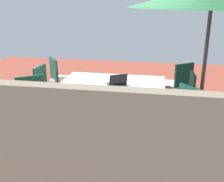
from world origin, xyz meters
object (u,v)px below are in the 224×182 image
object	(u,v)px
chair_northeast	(33,104)
chair_east	(48,89)
chair_southeast	(61,78)
cup	(83,80)
chair_southwest	(178,83)
chair_northwest	(182,116)
dining_table	(112,86)
laptop	(117,82)
chair_west	(182,96)

from	to	relation	value
chair_northeast	chair_east	bearing A→B (deg)	57.47
chair_southeast	cup	world-z (taller)	chair_southeast
chair_southeast	chair_southwest	bearing A→B (deg)	-128.66
chair_northwest	chair_southwest	bearing A→B (deg)	137.43
dining_table	cup	world-z (taller)	cup
chair_southwest	chair_southeast	world-z (taller)	same
chair_northeast	laptop	xyz separation A→B (m)	(-1.26, -0.68, 0.22)
chair_southeast	laptop	bearing A→B (deg)	-161.89
chair_southeast	laptop	world-z (taller)	chair_southeast
chair_northeast	chair_southwest	xyz separation A→B (m)	(-2.36, -1.57, 0.00)
chair_northeast	chair_southwest	distance (m)	2.84
chair_east	chair_southeast	xyz separation A→B (m)	(0.03, -0.76, 0.00)
dining_table	laptop	size ratio (longest dim) A/B	4.66
chair_west	chair_east	size ratio (longest dim) A/B	1.00
laptop	cup	size ratio (longest dim) A/B	3.49
chair_northeast	laptop	size ratio (longest dim) A/B	2.46
dining_table	chair_west	distance (m)	1.24
chair_northwest	laptop	xyz separation A→B (m)	(1.06, -0.76, 0.22)
dining_table	chair_southeast	world-z (taller)	chair_southeast
chair_west	chair_east	bearing A→B (deg)	-93.09
chair_west	dining_table	bearing A→B (deg)	-92.62
chair_southwest	chair_northeast	bearing A→B (deg)	-3.29
chair_west	cup	distance (m)	1.75
laptop	cup	bearing A→B (deg)	-28.53
chair_west	chair_northwest	world-z (taller)	same
chair_west	chair_southwest	size ratio (longest dim) A/B	1.00
chair_west	chair_southeast	distance (m)	2.59
chair_west	chair_southeast	xyz separation A→B (m)	(2.48, -0.75, 0.00)
chair_west	chair_northwest	bearing A→B (deg)	-7.26
chair_northeast	chair_southeast	size ratio (longest dim) A/B	1.00
chair_east	cup	size ratio (longest dim) A/B	8.59
dining_table	cup	xyz separation A→B (m)	(0.50, 0.08, 0.10)
chair_west	chair_southeast	bearing A→B (deg)	-110.16
chair_northeast	cup	bearing A→B (deg)	9.42
chair_east	chair_southwest	distance (m)	2.55
chair_southwest	laptop	distance (m)	1.43
chair_northeast	chair_northwest	world-z (taller)	same
chair_northeast	chair_northwest	bearing A→B (deg)	-38.80
chair_southeast	laptop	distance (m)	1.61
chair_east	cup	distance (m)	0.76
dining_table	chair_northeast	distance (m)	1.39
chair_northwest	cup	bearing A→B (deg)	-155.99
chair_northeast	chair_west	world-z (taller)	same
chair_east	chair_northwest	bearing A→B (deg)	-106.31
chair_west	laptop	size ratio (longest dim) A/B	2.46
dining_table	chair_west	bearing A→B (deg)	-179.38
laptop	chair_southeast	bearing A→B (deg)	-60.06
chair_northeast	chair_southeast	world-z (taller)	same
chair_east	cup	xyz separation A→B (m)	(-0.71, 0.09, 0.23)
chair_northeast	dining_table	bearing A→B (deg)	-3.42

